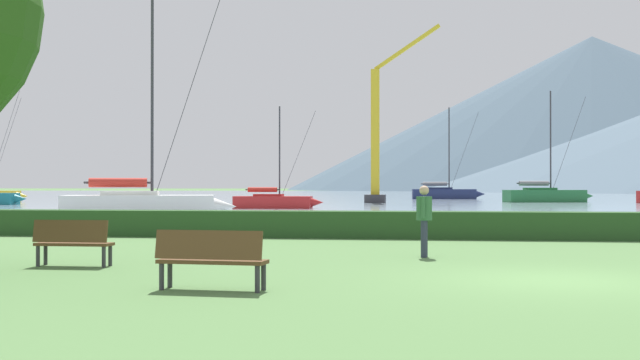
{
  "coord_description": "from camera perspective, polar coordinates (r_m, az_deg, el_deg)",
  "views": [
    {
      "loc": [
        -2.21,
        -14.32,
        1.64
      ],
      "look_at": [
        -11.53,
        54.36,
        2.16
      ],
      "focal_mm": 45.11,
      "sensor_mm": 36.0,
      "label": 1
    }
  ],
  "objects": [
    {
      "name": "sailboat_slip_10",
      "position": [
        102.76,
        8.84,
        -0.92
      ],
      "size": [
        9.23,
        3.22,
        11.59
      ],
      "rotation": [
        0.0,
        0.0,
        0.07
      ],
      "color": "navy",
      "rests_on": "harbor_water"
    },
    {
      "name": "dock_crane",
      "position": [
        78.79,
        4.12,
        2.64
      ],
      "size": [
        7.33,
        2.0,
        17.37
      ],
      "color": "#333338",
      "rests_on": "ground_plane"
    },
    {
      "name": "park_bench_under_tree",
      "position": [
        17.15,
        -17.14,
        -4.12
      ],
      "size": [
        1.57,
        0.48,
        0.95
      ],
      "rotation": [
        0.0,
        0.0,
        0.0
      ],
      "color": "brown",
      "rests_on": "ground_plane"
    },
    {
      "name": "park_bench_near_path",
      "position": [
        12.74,
        -7.75,
        -5.4
      ],
      "size": [
        1.77,
        0.62,
        0.95
      ],
      "rotation": [
        0.0,
        0.0,
        -0.08
      ],
      "color": "brown",
      "rests_on": "ground_plane"
    },
    {
      "name": "sailboat_slip_1",
      "position": [
        59.03,
        -3.27,
        -1.5
      ],
      "size": [
        6.58,
        2.12,
        7.49
      ],
      "rotation": [
        0.0,
        0.0,
        0.03
      ],
      "color": "red",
      "rests_on": "harbor_water"
    },
    {
      "name": "distant_hill_central_peak",
      "position": [
        363.39,
        18.75,
        4.52
      ],
      "size": [
        261.12,
        261.12,
        65.73
      ],
      "primitive_type": "cone",
      "color": "#425666",
      "rests_on": "ground_plane"
    },
    {
      "name": "person_standing_walker",
      "position": [
        18.66,
        7.4,
        -2.47
      ],
      "size": [
        0.36,
        0.57,
        1.65
      ],
      "rotation": [
        0.0,
        0.0,
        -0.1
      ],
      "color": "#2D3347",
      "rests_on": "ground_plane"
    },
    {
      "name": "hedge_line",
      "position": [
        25.45,
        12.72,
        -3.16
      ],
      "size": [
        80.0,
        1.2,
        0.84
      ],
      "primitive_type": "cube",
      "color": "#284C23",
      "rests_on": "ground_plane"
    },
    {
      "name": "harbor_water",
      "position": [
        151.35,
        8.57,
        -1.05
      ],
      "size": [
        320.0,
        246.0,
        0.0
      ],
      "primitive_type": "cube",
      "color": "#8499A8",
      "rests_on": "ground_plane"
    },
    {
      "name": "sailboat_slip_4",
      "position": [
        84.65,
        15.7,
        -1.01
      ],
      "size": [
        9.32,
        4.45,
        11.32
      ],
      "rotation": [
        0.0,
        0.0,
        0.23
      ],
      "color": "#236B38",
      "rests_on": "harbor_water"
    },
    {
      "name": "ground_plane",
      "position": [
        14.58,
        16.51,
        -6.87
      ],
      "size": [
        1000.0,
        1000.0,
        0.0
      ],
      "primitive_type": "plane",
      "color": "#517A42"
    },
    {
      "name": "sailboat_slip_7",
      "position": [
        41.55,
        -12.55,
        -1.68
      ],
      "size": [
        8.77,
        4.51,
        12.12
      ],
      "rotation": [
        0.0,
        0.0,
        0.28
      ],
      "color": "white",
      "rests_on": "harbor_water"
    }
  ]
}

